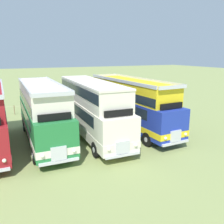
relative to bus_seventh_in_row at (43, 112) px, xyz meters
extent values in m
sphere|color=#EAEACC|center=(-2.91, -5.08, -1.26)|extent=(0.22, 0.22, 0.22)
cube|color=silver|center=(-2.60, 0.07, 2.04)|extent=(0.10, 8.78, 0.24)
cylinder|color=black|center=(-2.66, -3.42, -1.84)|extent=(0.28, 1.04, 1.04)
cylinder|color=silver|center=(-2.51, -3.42, -1.84)|extent=(0.02, 0.36, 0.36)
cylinder|color=black|center=(-2.65, 2.86, -1.84)|extent=(0.28, 1.04, 1.04)
cylinder|color=silver|center=(-2.50, 2.86, -1.84)|extent=(0.02, 0.36, 0.36)
cube|color=#237538|center=(0.00, -0.12, -0.66)|extent=(2.64, 10.40, 2.30)
cube|color=silver|center=(0.00, -0.12, -1.26)|extent=(2.68, 10.44, 0.44)
cube|color=#19232D|center=(0.00, 0.28, -0.06)|extent=(2.64, 8.00, 0.76)
cube|color=#19232D|center=(-0.07, -5.24, -0.01)|extent=(2.20, 0.13, 0.90)
cube|color=silver|center=(-0.07, -5.35, -1.26)|extent=(0.90, 0.13, 0.80)
cube|color=silver|center=(-0.07, -5.38, -1.76)|extent=(2.30, 0.17, 0.16)
sphere|color=#EAEACC|center=(0.83, -5.37, -1.26)|extent=(0.22, 0.22, 0.22)
sphere|color=#EAEACC|center=(-0.97, -5.35, -1.26)|extent=(0.22, 0.22, 0.22)
cube|color=silver|center=(0.00, 0.13, 1.24)|extent=(2.53, 9.50, 1.50)
cube|color=silver|center=(-0.06, -4.80, 2.04)|extent=(2.40, 0.13, 0.24)
cube|color=silver|center=(0.06, 4.37, 2.04)|extent=(2.40, 0.13, 0.24)
cube|color=silver|center=(1.20, 0.12, 2.04)|extent=(0.23, 9.47, 0.24)
cube|color=silver|center=(-1.20, 0.15, 2.04)|extent=(0.23, 9.47, 0.24)
cube|color=#19232D|center=(0.00, 0.13, 0.94)|extent=(2.56, 9.40, 0.64)
cube|color=black|center=(-0.06, -4.75, 0.74)|extent=(1.90, 0.15, 0.40)
cylinder|color=black|center=(1.10, -3.72, -1.84)|extent=(0.29, 1.04, 1.04)
cylinder|color=silver|center=(1.25, -3.72, -1.84)|extent=(0.02, 0.36, 0.36)
cylinder|color=black|center=(-1.20, -3.68, -1.84)|extent=(0.29, 1.04, 1.04)
cylinder|color=silver|center=(-1.35, -3.68, -1.84)|extent=(0.02, 0.36, 0.36)
cylinder|color=black|center=(1.19, 3.25, -1.84)|extent=(0.29, 1.04, 1.04)
cylinder|color=silver|center=(1.34, 3.25, -1.84)|extent=(0.02, 0.36, 0.36)
cylinder|color=black|center=(-1.11, 3.28, -1.84)|extent=(0.29, 1.04, 1.04)
cylinder|color=silver|center=(-1.26, 3.28, -1.84)|extent=(0.02, 0.36, 0.36)
cube|color=silver|center=(3.80, -0.39, -0.66)|extent=(2.82, 11.31, 2.30)
cube|color=silver|center=(3.80, -0.39, -1.26)|extent=(2.86, 11.35, 0.44)
cube|color=#19232D|center=(3.81, 0.01, -0.06)|extent=(2.78, 8.91, 0.76)
cube|color=#19232D|center=(3.64, -5.95, -0.01)|extent=(2.20, 0.16, 0.90)
cube|color=silver|center=(3.64, -6.06, -1.26)|extent=(0.90, 0.15, 0.80)
cube|color=silver|center=(3.64, -6.09, -1.76)|extent=(2.30, 0.21, 0.16)
sphere|color=#EAEACC|center=(4.54, -6.10, -1.26)|extent=(0.22, 0.22, 0.22)
sphere|color=#EAEACC|center=(2.74, -6.05, -1.26)|extent=(0.22, 0.22, 0.22)
cube|color=silver|center=(3.81, -0.14, 1.24)|extent=(2.70, 10.41, 1.50)
cube|color=silver|center=(3.81, -0.14, 2.06)|extent=(2.76, 10.51, 0.14)
cube|color=#19232D|center=(3.81, -0.14, 1.54)|extent=(2.73, 10.31, 0.68)
cube|color=black|center=(3.66, -5.46, 0.74)|extent=(1.90, 0.17, 0.40)
cylinder|color=black|center=(4.84, -4.45, -1.84)|extent=(0.31, 1.05, 1.04)
cylinder|color=silver|center=(4.99, -4.45, -1.84)|extent=(0.03, 0.36, 0.36)
cylinder|color=black|center=(2.54, -4.38, -1.84)|extent=(0.31, 1.05, 1.04)
cylinder|color=silver|center=(2.39, -4.38, -1.84)|extent=(0.03, 0.36, 0.36)
cylinder|color=black|center=(5.06, 3.39, -1.84)|extent=(0.31, 1.05, 1.04)
cylinder|color=silver|center=(5.21, 3.39, -1.84)|extent=(0.03, 0.36, 0.36)
cylinder|color=black|center=(2.76, 3.46, -1.84)|extent=(0.31, 1.05, 1.04)
cylinder|color=silver|center=(2.61, 3.46, -1.84)|extent=(0.03, 0.36, 0.36)
cube|color=#1E339E|center=(7.60, 0.00, -0.66)|extent=(3.06, 11.54, 2.30)
cube|color=yellow|center=(7.60, 0.00, -1.26)|extent=(3.11, 11.58, 0.44)
cube|color=#19232D|center=(7.58, 0.40, -0.06)|extent=(2.97, 9.14, 0.76)
cube|color=#19232D|center=(7.88, -5.65, -0.01)|extent=(2.20, 0.21, 0.90)
cube|color=silver|center=(7.89, -5.76, -1.26)|extent=(0.90, 0.16, 0.80)
cube|color=silver|center=(7.89, -5.79, -1.76)|extent=(2.30, 0.25, 0.16)
sphere|color=#EAEACC|center=(8.79, -5.72, -1.26)|extent=(0.22, 0.22, 0.22)
sphere|color=#EAEACC|center=(6.99, -5.81, -1.26)|extent=(0.22, 0.22, 0.22)
cube|color=yellow|center=(7.59, 0.25, 1.24)|extent=(2.92, 10.64, 1.50)
cube|color=silver|center=(7.86, -5.21, 2.04)|extent=(2.40, 0.22, 0.24)
cube|color=silver|center=(7.36, 5.01, 2.04)|extent=(2.40, 0.22, 0.24)
cube|color=silver|center=(8.79, 0.31, 2.04)|extent=(0.62, 10.52, 0.24)
cube|color=silver|center=(6.39, 0.19, 2.04)|extent=(0.62, 10.52, 0.24)
cube|color=#19232D|center=(7.59, 0.25, 0.94)|extent=(2.95, 10.54, 0.64)
cube|color=black|center=(7.86, -5.16, 0.74)|extent=(1.90, 0.21, 0.40)
cylinder|color=black|center=(8.96, -4.05, -1.84)|extent=(0.33, 1.05, 1.04)
cylinder|color=silver|center=(9.11, -4.04, -1.84)|extent=(0.04, 0.36, 0.36)
cylinder|color=black|center=(6.66, -4.16, -1.84)|extent=(0.33, 1.05, 1.04)
cylinder|color=silver|center=(6.51, -4.17, -1.84)|extent=(0.04, 0.36, 0.36)
cylinder|color=black|center=(8.56, 3.97, -1.84)|extent=(0.33, 1.05, 1.04)
cylinder|color=silver|center=(8.71, 3.98, -1.84)|extent=(0.04, 0.36, 0.36)
cylinder|color=black|center=(6.26, 3.86, -1.84)|extent=(0.33, 1.05, 1.04)
cylinder|color=silver|center=(6.11, 3.85, -1.84)|extent=(0.04, 0.36, 0.36)
cylinder|color=#8C704C|center=(-1.54, 10.07, -1.83)|extent=(0.08, 0.08, 1.05)
cylinder|color=#8C704C|center=(10.60, 10.07, -1.83)|extent=(0.08, 0.08, 1.05)
camera|label=1|loc=(-2.72, -18.25, 4.26)|focal=38.97mm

